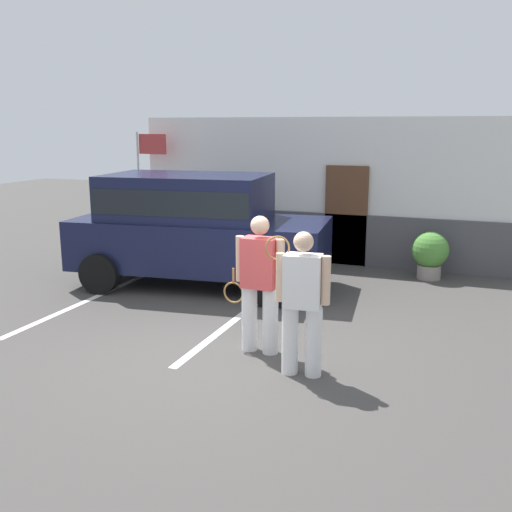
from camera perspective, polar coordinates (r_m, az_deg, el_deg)
name	(u,v)px	position (r m, az deg, el deg)	size (l,w,h in m)	color
ground_plane	(229,353)	(7.75, -2.66, -9.48)	(40.00, 40.00, 0.00)	#423F3D
parking_stripe_0	(95,297)	(10.52, -15.47, -3.90)	(0.12, 4.40, 0.01)	silver
parking_stripe_1	(241,315)	(9.21, -1.50, -5.80)	(0.12, 4.40, 0.01)	silver
house_frontage	(335,195)	(12.69, 7.71, 5.89)	(8.90, 0.40, 3.09)	white
parked_suv	(195,224)	(10.76, -6.00, 3.10)	(4.79, 2.59, 2.05)	#141938
tennis_player_man	(260,283)	(7.52, 0.35, -2.64)	(0.92, 0.30, 1.81)	white
tennis_player_woman	(302,301)	(6.85, 4.52, -4.45)	(0.78, 0.31, 1.74)	white
potted_plant_by_porch	(430,253)	(11.74, 16.63, 0.29)	(0.70, 0.70, 0.92)	gray
flag_pole	(146,169)	(13.86, -10.72, 8.37)	(0.80, 0.10, 2.77)	silver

